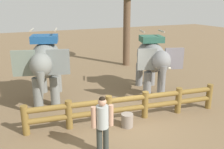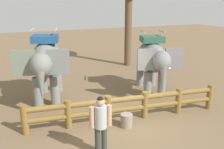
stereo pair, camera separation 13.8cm
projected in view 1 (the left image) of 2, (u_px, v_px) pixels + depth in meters
The scene contains 6 objects.
ground_plane at pixel (129, 122), 9.09m from camera, with size 60.00×60.00×0.00m, color brown.
log_fence at pixel (127, 105), 9.08m from camera, with size 7.44×1.10×1.05m.
elephant_near_left at pixel (46, 62), 10.52m from camera, with size 2.46×3.81×3.19m.
elephant_center at pixel (152, 59), 11.57m from camera, with size 2.39×3.58×3.00m.
tourist_woman_in_black at pixel (102, 122), 6.90m from camera, with size 0.64×0.41×1.82m.
feed_bucket at pixel (127, 120), 8.69m from camera, with size 0.43×0.43×0.49m.
Camera 1 is at (-3.89, -7.22, 4.35)m, focal length 39.03 mm.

